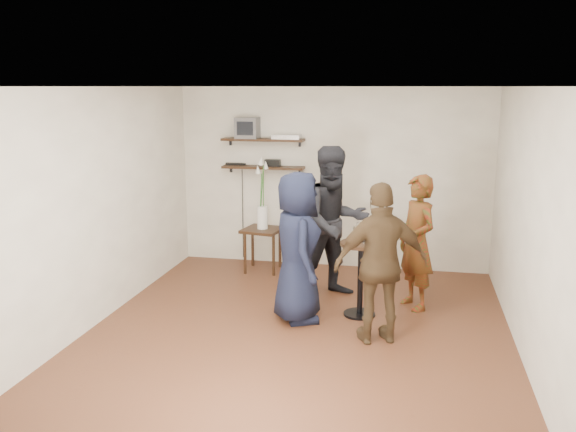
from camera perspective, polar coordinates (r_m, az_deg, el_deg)
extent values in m
cube|color=#4B2518|center=(6.80, 1.15, -10.65)|extent=(4.50, 5.00, 0.04)
cube|color=white|center=(6.27, 1.26, 12.20)|extent=(4.50, 5.00, 0.04)
cube|color=white|center=(8.86, 4.20, 3.55)|extent=(4.50, 0.04, 2.60)
cube|color=white|center=(4.04, -5.41, -6.81)|extent=(4.50, 0.04, 2.60)
cube|color=white|center=(7.17, -16.94, 1.05)|extent=(0.04, 5.00, 2.60)
cube|color=white|center=(6.40, 21.60, -0.55)|extent=(0.04, 5.00, 2.60)
cube|color=black|center=(8.84, -2.36, 7.15)|extent=(1.20, 0.25, 0.04)
cube|color=black|center=(8.88, -2.34, 4.57)|extent=(1.20, 0.25, 0.04)
cube|color=#59595B|center=(8.88, -3.79, 8.24)|extent=(0.32, 0.30, 0.30)
cube|color=silver|center=(8.76, -0.13, 7.42)|extent=(0.40, 0.24, 0.06)
cube|color=black|center=(8.84, -1.45, 4.99)|extent=(0.22, 0.10, 0.10)
cube|color=black|center=(9.04, -4.92, 4.88)|extent=(0.30, 0.05, 0.03)
cube|color=black|center=(8.68, -2.40, -1.31)|extent=(0.60, 0.60, 0.04)
cylinder|color=black|center=(8.62, -4.05, -3.56)|extent=(0.04, 0.04, 0.58)
cylinder|color=black|center=(8.52, -1.36, -3.72)|extent=(0.04, 0.04, 0.58)
cylinder|color=black|center=(9.00, -3.33, -2.87)|extent=(0.04, 0.04, 0.58)
cylinder|color=black|center=(8.91, -0.76, -3.01)|extent=(0.04, 0.04, 0.58)
cylinder|color=white|center=(8.64, -2.41, -0.13)|extent=(0.15, 0.15, 0.32)
cylinder|color=#25661D|center=(8.59, -2.55, 2.01)|extent=(0.01, 0.07, 0.59)
cone|color=silver|center=(8.54, -2.84, 4.40)|extent=(0.08, 0.09, 0.13)
cylinder|color=#25661D|center=(8.58, -2.31, 2.22)|extent=(0.04, 0.06, 0.65)
cone|color=silver|center=(8.54, -2.11, 4.84)|extent=(0.11, 0.13, 0.14)
cylinder|color=#25661D|center=(8.56, -2.45, 2.41)|extent=(0.10, 0.09, 0.71)
cone|color=silver|center=(8.47, -2.53, 5.21)|extent=(0.14, 0.13, 0.14)
cylinder|color=black|center=(6.95, 6.86, -2.61)|extent=(0.48, 0.48, 0.04)
cylinder|color=black|center=(7.07, 6.78, -5.92)|extent=(0.06, 0.06, 0.81)
cylinder|color=black|center=(7.21, 6.69, -9.08)|extent=(0.37, 0.37, 0.03)
cylinder|color=silver|center=(6.92, 6.34, -2.51)|extent=(0.06, 0.06, 0.00)
cylinder|color=silver|center=(6.90, 6.35, -2.15)|extent=(0.01, 0.01, 0.09)
cylinder|color=silver|center=(6.88, 6.36, -1.38)|extent=(0.06, 0.06, 0.10)
cylinder|color=#E7AC5F|center=(6.89, 6.36, -1.56)|extent=(0.06, 0.06, 0.06)
cylinder|color=silver|center=(6.92, 7.28, -2.52)|extent=(0.05, 0.05, 0.00)
cylinder|color=silver|center=(6.91, 7.29, -2.18)|extent=(0.01, 0.01, 0.08)
cylinder|color=silver|center=(6.89, 7.31, -1.44)|extent=(0.06, 0.06, 0.10)
cylinder|color=#E7AC5F|center=(6.89, 7.31, -1.61)|extent=(0.06, 0.06, 0.05)
cylinder|color=silver|center=(7.01, 6.70, -2.32)|extent=(0.06, 0.06, 0.00)
cylinder|color=silver|center=(7.00, 6.71, -1.92)|extent=(0.01, 0.01, 0.10)
cylinder|color=silver|center=(6.97, 6.73, -1.06)|extent=(0.07, 0.07, 0.12)
cylinder|color=#E7AC5F|center=(6.98, 6.73, -1.26)|extent=(0.07, 0.07, 0.06)
cylinder|color=silver|center=(6.97, 7.14, -2.41)|extent=(0.06, 0.06, 0.00)
cylinder|color=silver|center=(6.96, 7.15, -2.05)|extent=(0.01, 0.01, 0.09)
cylinder|color=silver|center=(6.94, 7.17, -1.29)|extent=(0.06, 0.06, 0.11)
cylinder|color=#E7AC5F|center=(6.94, 7.17, -1.47)|extent=(0.06, 0.06, 0.06)
imported|color=#A91613|center=(7.33, 11.96, -2.43)|extent=(0.64, 0.70, 1.61)
imported|color=black|center=(7.57, 4.34, -0.61)|extent=(1.16, 1.10, 1.90)
imported|color=black|center=(6.78, 0.88, -2.95)|extent=(0.81, 0.97, 1.70)
imported|color=#45321D|center=(6.28, 8.71, -4.43)|extent=(1.06, 0.73, 1.67)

